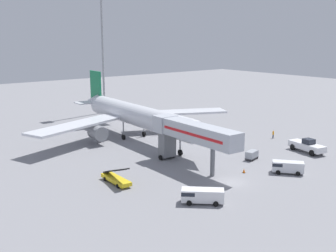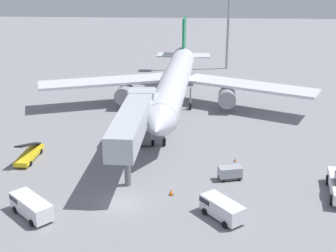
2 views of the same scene
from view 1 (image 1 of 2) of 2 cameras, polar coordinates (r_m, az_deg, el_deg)
name	(u,v)px [view 1 (image 1 of 2)]	position (r m, az deg, el deg)	size (l,w,h in m)	color
ground_plane	(233,183)	(62.63, 8.67, -7.53)	(300.00, 300.00, 0.00)	gray
airplane_at_gate	(135,115)	(86.77, -4.48, 1.42)	(45.95, 46.45, 12.71)	silver
jet_bridge	(190,133)	(67.56, 2.92, -0.96)	(3.76, 18.55, 7.49)	#B2B7C1
pushback_tug	(307,146)	(81.24, 18.19, -2.56)	(3.58, 7.45, 2.57)	white
belt_loader_truck	(116,178)	(61.85, -7.00, -7.00)	(1.94, 6.21, 3.02)	yellow
service_van_mid_right	(201,195)	(54.54, 4.50, -9.24)	(5.21, 5.05, 1.86)	white
service_van_near_left	(287,166)	(68.20, 15.70, -5.26)	(4.44, 4.86, 1.86)	silver
baggage_cart_far_left	(252,155)	(74.16, 11.20, -3.82)	(2.83, 1.92, 1.53)	#38383D
ground_crew_worker_foreground	(273,134)	(90.28, 13.96, -1.06)	(0.37, 0.37, 1.67)	#1E2333
safety_cone_alpha	(234,151)	(78.20, 8.89, -3.36)	(0.31, 0.31, 0.48)	black
safety_cone_bravo	(244,171)	(67.08, 10.18, -5.92)	(0.47, 0.47, 0.71)	black
apron_light_mast	(102,32)	(116.43, -8.85, 12.32)	(2.40, 2.40, 32.26)	#93969B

